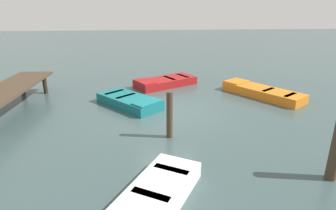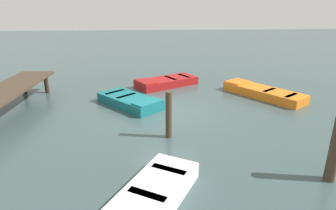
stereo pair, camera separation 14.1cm
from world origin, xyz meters
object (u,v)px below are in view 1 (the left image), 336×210
Objects in this scene: rowboat_orange at (262,92)px; rowboat_red at (165,82)px; mooring_piling_far_left at (170,115)px; mooring_piling_near_right at (336,148)px; dock_segment at (7,91)px; rowboat_teal at (130,101)px.

rowboat_red is at bearing 28.10° from rowboat_orange.
mooring_piling_far_left is 0.91× the size of mooring_piling_near_right.
mooring_piling_near_right is (-2.67, -3.80, 0.08)m from mooring_piling_far_left.
dock_segment is 1.99× the size of rowboat_teal.
rowboat_orange is at bearing -7.92° from mooring_piling_near_right.
mooring_piling_far_left reaches higher than dock_segment.
mooring_piling_far_left reaches higher than rowboat_teal.
rowboat_orange is at bearing -49.42° from mooring_piling_far_left.
rowboat_teal is 6.25m from rowboat_orange.
mooring_piling_near_right is at bearing 81.27° from rowboat_red.
rowboat_teal is (0.25, -4.84, -0.63)m from dock_segment.
rowboat_orange is (1.13, -11.03, -0.63)m from dock_segment.
rowboat_red is (2.17, 4.44, 0.00)m from rowboat_orange.
mooring_piling_near_right is (-5.86, -5.25, 0.64)m from rowboat_teal.
rowboat_red is (3.30, -6.59, -0.63)m from dock_segment.
dock_segment reaches higher than rowboat_red.
mooring_piling_far_left is at bearing -17.61° from rowboat_teal.
mooring_piling_far_left is at bearing -112.83° from dock_segment.
rowboat_orange is 6.27m from mooring_piling_far_left.
dock_segment is 3.97× the size of mooring_piling_far_left.
rowboat_orange is at bearing -82.02° from dock_segment.
dock_segment is 4.89m from rowboat_teal.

